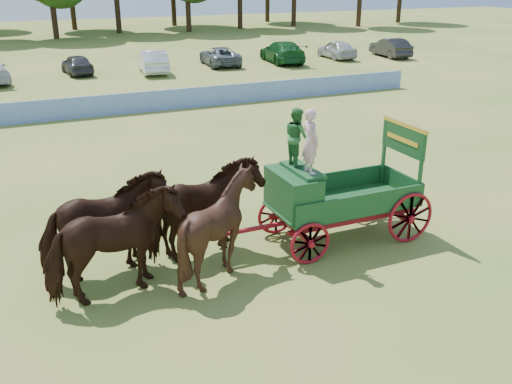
% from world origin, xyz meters
% --- Properties ---
extents(ground, '(160.00, 160.00, 0.00)m').
position_xyz_m(ground, '(0.00, 0.00, 0.00)').
color(ground, olive).
rests_on(ground, ground).
extents(horse_lead_left, '(3.14, 1.86, 2.48)m').
position_xyz_m(horse_lead_left, '(-8.70, 0.79, 1.24)').
color(horse_lead_left, black).
rests_on(horse_lead_left, ground).
extents(horse_lead_right, '(3.12, 1.81, 2.48)m').
position_xyz_m(horse_lead_right, '(-8.70, 1.89, 1.24)').
color(horse_lead_right, black).
rests_on(horse_lead_right, ground).
extents(horse_wheel_left, '(2.55, 2.34, 2.49)m').
position_xyz_m(horse_wheel_left, '(-6.30, 0.79, 1.24)').
color(horse_wheel_left, black).
rests_on(horse_wheel_left, ground).
extents(horse_wheel_right, '(3.16, 1.96, 2.48)m').
position_xyz_m(horse_wheel_right, '(-6.30, 1.89, 1.24)').
color(horse_wheel_right, black).
rests_on(horse_wheel_right, ground).
extents(farm_dray, '(6.00, 2.00, 3.74)m').
position_xyz_m(farm_dray, '(-3.33, 1.36, 1.61)').
color(farm_dray, maroon).
rests_on(farm_dray, ground).
extents(sponsor_banner, '(26.00, 0.08, 1.05)m').
position_xyz_m(sponsor_banner, '(-1.00, 18.00, 0.53)').
color(sponsor_banner, '#214FB5').
rests_on(sponsor_banner, ground).
extents(parked_cars, '(47.88, 6.57, 1.65)m').
position_xyz_m(parked_cars, '(-2.99, 29.96, 0.76)').
color(parked_cars, silver).
rests_on(parked_cars, ground).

